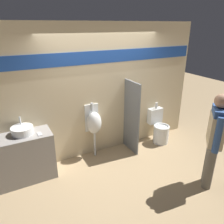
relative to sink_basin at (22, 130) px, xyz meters
name	(u,v)px	position (x,y,z in m)	size (l,w,h in m)	color
ground_plane	(116,162)	(1.64, -0.37, -0.95)	(16.00, 16.00, 0.00)	#997F5B
display_wall	(102,91)	(1.64, 0.23, 0.41)	(4.50, 0.07, 2.70)	beige
sink_counter	(24,158)	(-0.05, -0.05, -0.51)	(1.02, 0.50, 0.88)	gray
sink_basin	(22,130)	(0.00, 0.00, 0.00)	(0.37, 0.37, 0.27)	silver
cell_phone	(40,134)	(0.26, -0.15, -0.06)	(0.07, 0.14, 0.01)	#B7B7BC
divider_near_counter	(131,117)	(2.17, -0.09, -0.16)	(0.03, 0.57, 1.57)	slate
urinal_near_counter	(94,123)	(1.37, 0.07, -0.18)	(0.31, 0.27, 1.17)	silver
toilet	(159,129)	(2.98, -0.09, -0.62)	(0.38, 0.54, 0.93)	silver
person_in_vest	(215,136)	(2.72, -1.71, 0.02)	(0.47, 0.46, 1.67)	#666056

